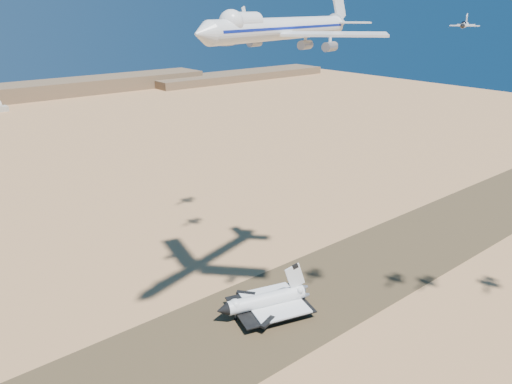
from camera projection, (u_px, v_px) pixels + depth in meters
ground at (232, 333)px, 174.68m from camera, size 1200.00×1200.00×0.00m
runway at (232, 333)px, 174.67m from camera, size 600.00×50.00×0.06m
ridgeline at (9, 96)px, 591.84m from camera, size 960.00×90.00×18.00m
shuttle at (265, 301)px, 184.64m from camera, size 36.99×29.07×18.06m
carrier_747 at (279, 29)px, 145.37m from camera, size 79.83×59.84×19.91m
crew_a at (294, 313)px, 184.78m from camera, size 0.41×0.62×1.70m
crew_b at (292, 312)px, 185.44m from camera, size 0.55×0.82×1.56m
crew_c at (299, 313)px, 184.63m from camera, size 0.95×1.01×1.58m
chase_jet_a at (464, 25)px, 134.92m from camera, size 13.84×8.42×3.59m
chase_jet_e at (248, 31)px, 190.63m from camera, size 14.09×7.99×3.55m
chase_jet_f at (236, 14)px, 215.06m from camera, size 15.33×8.89×3.90m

